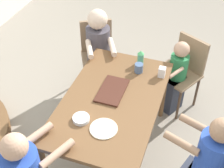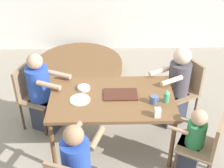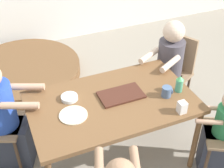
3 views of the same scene
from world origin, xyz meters
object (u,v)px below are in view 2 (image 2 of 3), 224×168
(chair_for_man_blue_shirt, at_px, (31,92))
(milk_carton_small, at_px, (158,113))
(person_toddler, at_px, (191,145))
(folded_table_stack, at_px, (79,67))
(chair_for_toddler, at_px, (207,143))
(person_man_teal_shirt, at_px, (176,89))
(person_man_blue_shirt, at_px, (42,96))
(sippy_cup, at_px, (167,96))
(coffee_mug, at_px, (154,100))
(chair_for_man_teal_shirt, at_px, (186,85))
(bowl_white_shallow, at_px, (84,88))

(chair_for_man_blue_shirt, bearing_deg, milk_carton_small, 85.02)
(person_toddler, height_order, milk_carton_small, person_toddler)
(person_toddler, relative_size, folded_table_stack, 0.61)
(folded_table_stack, bearing_deg, chair_for_toddler, -56.73)
(chair_for_man_blue_shirt, relative_size, person_man_teal_shirt, 0.78)
(person_man_blue_shirt, xyz_separation_m, sippy_cup, (1.50, -0.47, 0.32))
(person_toddler, bearing_deg, chair_for_man_blue_shirt, 93.26)
(person_man_blue_shirt, xyz_separation_m, folded_table_stack, (0.35, 1.41, -0.42))
(person_man_teal_shirt, height_order, coffee_mug, person_man_teal_shirt)
(milk_carton_small, bearing_deg, coffee_mug, 90.66)
(chair_for_man_blue_shirt, distance_m, person_man_teal_shirt, 1.89)
(sippy_cup, bearing_deg, person_man_teal_shirt, 66.21)
(chair_for_toddler, bearing_deg, folded_table_stack, 62.03)
(chair_for_man_teal_shirt, distance_m, milk_carton_small, 1.07)
(chair_for_toddler, bearing_deg, sippy_cup, 69.91)
(person_toddler, bearing_deg, milk_carton_small, 102.59)
(chair_for_toddler, xyz_separation_m, folded_table_stack, (-1.53, 2.33, -0.44))
(chair_for_man_blue_shirt, distance_m, chair_for_toddler, 2.26)
(coffee_mug, bearing_deg, person_man_blue_shirt, 159.95)
(chair_for_toddler, relative_size, person_toddler, 0.96)
(chair_for_man_blue_shirt, bearing_deg, folded_table_stack, -177.76)
(person_toddler, height_order, bowl_white_shallow, person_toddler)
(chair_for_man_teal_shirt, distance_m, person_man_blue_shirt, 1.89)
(chair_for_man_blue_shirt, bearing_deg, chair_for_man_teal_shirt, 115.47)
(chair_for_man_teal_shirt, height_order, person_toddler, person_toddler)
(chair_for_man_blue_shirt, bearing_deg, person_man_blue_shirt, 90.00)
(chair_for_man_blue_shirt, height_order, chair_for_toddler, same)
(person_man_teal_shirt, relative_size, folded_table_stack, 0.75)
(person_toddler, bearing_deg, folded_table_stack, 60.44)
(chair_for_man_teal_shirt, bearing_deg, chair_for_toddler, 151.49)
(chair_for_man_teal_shirt, relative_size, person_toddler, 0.96)
(coffee_mug, height_order, bowl_white_shallow, coffee_mug)
(person_man_teal_shirt, bearing_deg, sippy_cup, 127.95)
(milk_carton_small, height_order, bowl_white_shallow, milk_carton_small)
(chair_for_man_teal_shirt, height_order, coffee_mug, chair_for_man_teal_shirt)
(chair_for_man_teal_shirt, height_order, person_man_teal_shirt, person_man_teal_shirt)
(milk_carton_small, bearing_deg, chair_for_man_blue_shirt, 152.35)
(milk_carton_small, xyz_separation_m, bowl_white_shallow, (-0.80, 0.52, -0.03))
(chair_for_toddler, relative_size, folded_table_stack, 0.59)
(folded_table_stack, bearing_deg, chair_for_man_teal_shirt, -39.23)
(person_man_teal_shirt, relative_size, coffee_mug, 11.87)
(sippy_cup, bearing_deg, bowl_white_shallow, 164.22)
(sippy_cup, bearing_deg, person_man_blue_shirt, 162.39)
(bowl_white_shallow, bearing_deg, chair_for_man_blue_shirt, 158.95)
(chair_for_man_teal_shirt, relative_size, bowl_white_shallow, 6.07)
(person_man_blue_shirt, relative_size, coffee_mug, 11.63)
(coffee_mug, height_order, sippy_cup, sippy_cup)
(chair_for_toddler, height_order, coffee_mug, chair_for_toddler)
(person_man_blue_shirt, bearing_deg, chair_for_man_blue_shirt, -90.00)
(chair_for_toddler, relative_size, sippy_cup, 5.58)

